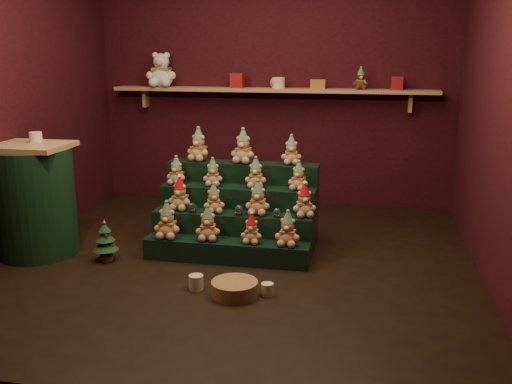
% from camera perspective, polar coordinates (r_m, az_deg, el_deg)
% --- Properties ---
extents(ground, '(4.00, 4.00, 0.00)m').
position_cam_1_polar(ground, '(4.86, -2.36, -6.87)').
color(ground, black).
rests_on(ground, ground).
extents(back_wall, '(4.00, 0.10, 2.80)m').
position_cam_1_polar(back_wall, '(6.55, 1.79, 11.14)').
color(back_wall, black).
rests_on(back_wall, ground).
extents(front_wall, '(4.00, 0.10, 2.80)m').
position_cam_1_polar(front_wall, '(2.61, -13.31, 6.36)').
color(front_wall, black).
rests_on(front_wall, ground).
extents(right_wall, '(0.10, 4.00, 2.80)m').
position_cam_1_polar(right_wall, '(4.52, 23.90, 8.65)').
color(right_wall, black).
rests_on(right_wall, ground).
extents(back_shelf, '(3.60, 0.26, 0.24)m').
position_cam_1_polar(back_shelf, '(6.39, 1.52, 10.11)').
color(back_shelf, tan).
rests_on(back_shelf, ground).
extents(riser_tier_front, '(1.40, 0.22, 0.18)m').
position_cam_1_polar(riser_tier_front, '(4.81, -2.97, -5.92)').
color(riser_tier_front, black).
rests_on(riser_tier_front, ground).
extents(riser_tier_midfront, '(1.40, 0.22, 0.36)m').
position_cam_1_polar(riser_tier_midfront, '(4.99, -2.37, -4.10)').
color(riser_tier_midfront, black).
rests_on(riser_tier_midfront, ground).
extents(riser_tier_midback, '(1.40, 0.22, 0.54)m').
position_cam_1_polar(riser_tier_midback, '(5.16, -1.81, -2.41)').
color(riser_tier_midback, black).
rests_on(riser_tier_midback, ground).
extents(riser_tier_back, '(1.40, 0.22, 0.72)m').
position_cam_1_polar(riser_tier_back, '(5.35, -1.29, -0.83)').
color(riser_tier_back, black).
rests_on(riser_tier_back, ground).
extents(teddy_0, '(0.23, 0.21, 0.31)m').
position_cam_1_polar(teddy_0, '(4.87, -8.87, -2.80)').
color(teddy_0, tan).
rests_on(teddy_0, riser_tier_front).
extents(teddy_1, '(0.23, 0.21, 0.29)m').
position_cam_1_polar(teddy_1, '(4.78, -4.83, -3.14)').
color(teddy_1, tan).
rests_on(teddy_1, riser_tier_front).
extents(teddy_2, '(0.18, 0.16, 0.25)m').
position_cam_1_polar(teddy_2, '(4.69, -0.44, -3.69)').
color(teddy_2, tan).
rests_on(teddy_2, riser_tier_front).
extents(teddy_3, '(0.21, 0.20, 0.29)m').
position_cam_1_polar(teddy_3, '(4.63, 3.20, -3.68)').
color(teddy_3, tan).
rests_on(teddy_3, riser_tier_front).
extents(teddy_4, '(0.23, 0.21, 0.29)m').
position_cam_1_polar(teddy_4, '(5.04, -7.61, -0.17)').
color(teddy_4, tan).
rests_on(teddy_4, riser_tier_midfront).
extents(teddy_5, '(0.23, 0.22, 0.26)m').
position_cam_1_polar(teddy_5, '(4.92, -4.25, -0.64)').
color(teddy_5, tan).
rests_on(teddy_5, riser_tier_midfront).
extents(teddy_6, '(0.21, 0.19, 0.29)m').
position_cam_1_polar(teddy_6, '(4.85, 0.19, -0.58)').
color(teddy_6, tan).
rests_on(teddy_6, riser_tier_midfront).
extents(teddy_7, '(0.25, 0.23, 0.28)m').
position_cam_1_polar(teddy_7, '(4.81, 4.84, -0.86)').
color(teddy_7, tan).
rests_on(teddy_7, riser_tier_midfront).
extents(teddy_8, '(0.21, 0.19, 0.25)m').
position_cam_1_polar(teddy_8, '(5.22, -7.95, 2.12)').
color(teddy_8, tan).
rests_on(teddy_8, riser_tier_midback).
extents(teddy_9, '(0.20, 0.18, 0.25)m').
position_cam_1_polar(teddy_9, '(5.13, -4.34, 1.99)').
color(teddy_9, tan).
rests_on(teddy_9, riser_tier_midback).
extents(teddy_10, '(0.20, 0.18, 0.27)m').
position_cam_1_polar(teddy_10, '(5.04, -0.02, 1.93)').
color(teddy_10, tan).
rests_on(teddy_10, riser_tier_midback).
extents(teddy_11, '(0.21, 0.19, 0.25)m').
position_cam_1_polar(teddy_11, '(4.97, 4.29, 1.61)').
color(teddy_11, tan).
rests_on(teddy_11, riser_tier_midback).
extents(teddy_12, '(0.26, 0.25, 0.30)m').
position_cam_1_polar(teddy_12, '(5.36, -5.76, 4.75)').
color(teddy_12, tan).
rests_on(teddy_12, riser_tier_back).
extents(teddy_13, '(0.25, 0.23, 0.31)m').
position_cam_1_polar(teddy_13, '(5.23, -1.29, 4.60)').
color(teddy_13, tan).
rests_on(teddy_13, riser_tier_back).
extents(teddy_14, '(0.21, 0.20, 0.26)m').
position_cam_1_polar(teddy_14, '(5.18, 3.55, 4.21)').
color(teddy_14, tan).
rests_on(teddy_14, riser_tier_back).
extents(snow_globe_a, '(0.07, 0.07, 0.09)m').
position_cam_1_polar(snow_globe_a, '(4.95, -6.38, -1.57)').
color(snow_globe_a, black).
rests_on(snow_globe_a, riser_tier_midfront).
extents(snow_globe_b, '(0.07, 0.07, 0.09)m').
position_cam_1_polar(snow_globe_b, '(4.85, -1.73, -1.83)').
color(snow_globe_b, black).
rests_on(snow_globe_b, riser_tier_midfront).
extents(snow_globe_c, '(0.06, 0.06, 0.08)m').
position_cam_1_polar(snow_globe_c, '(4.79, 2.10, -2.09)').
color(snow_globe_c, black).
rests_on(snow_globe_c, riser_tier_midfront).
extents(side_table, '(0.67, 0.67, 0.97)m').
position_cam_1_polar(side_table, '(5.24, -21.24, -0.78)').
color(side_table, tan).
rests_on(side_table, ground).
extents(table_ornament, '(0.11, 0.11, 0.08)m').
position_cam_1_polar(table_ornament, '(5.22, -21.17, 5.15)').
color(table_ornament, beige).
rests_on(table_ornament, side_table).
extents(mini_christmas_tree, '(0.21, 0.21, 0.36)m').
position_cam_1_polar(mini_christmas_tree, '(4.96, -14.84, -4.72)').
color(mini_christmas_tree, '#4D341B').
rests_on(mini_christmas_tree, ground).
extents(mug_left, '(0.11, 0.11, 0.11)m').
position_cam_1_polar(mug_left, '(4.31, -6.00, -8.96)').
color(mug_left, beige).
rests_on(mug_left, ground).
extents(mug_right, '(0.09, 0.09, 0.09)m').
position_cam_1_polar(mug_right, '(4.19, 1.15, -9.70)').
color(mug_right, beige).
rests_on(mug_right, ground).
extents(wicker_basket, '(0.44, 0.44, 0.11)m').
position_cam_1_polar(wicker_basket, '(4.19, -2.15, -9.61)').
color(wicker_basket, olive).
rests_on(wicker_basket, ground).
extents(white_bear, '(0.37, 0.33, 0.48)m').
position_cam_1_polar(white_bear, '(6.67, -9.45, 12.39)').
color(white_bear, white).
rests_on(white_bear, back_shelf).
extents(brown_bear, '(0.19, 0.17, 0.23)m').
position_cam_1_polar(brown_bear, '(6.25, 10.43, 11.09)').
color(brown_bear, '#452817').
rests_on(brown_bear, back_shelf).
extents(gift_tin_red_a, '(0.14, 0.14, 0.16)m').
position_cam_1_polar(gift_tin_red_a, '(6.43, -1.88, 11.08)').
color(gift_tin_red_a, '#A5191E').
rests_on(gift_tin_red_a, back_shelf).
extents(gift_tin_cream, '(0.14, 0.14, 0.12)m').
position_cam_1_polar(gift_tin_cream, '(6.34, 2.25, 10.86)').
color(gift_tin_cream, beige).
rests_on(gift_tin_cream, back_shelf).
extents(gift_tin_red_b, '(0.12, 0.12, 0.14)m').
position_cam_1_polar(gift_tin_red_b, '(6.27, 13.92, 10.52)').
color(gift_tin_red_b, '#A5191E').
rests_on(gift_tin_red_b, back_shelf).
extents(shelf_plush_ball, '(0.12, 0.12, 0.12)m').
position_cam_1_polar(shelf_plush_ball, '(6.35, 1.95, 10.86)').
color(shelf_plush_ball, tan).
rests_on(shelf_plush_ball, back_shelf).
extents(scarf_gift_box, '(0.16, 0.10, 0.10)m').
position_cam_1_polar(scarf_gift_box, '(6.29, 6.22, 10.67)').
color(scarf_gift_box, '#D55C1E').
rests_on(scarf_gift_box, back_shelf).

